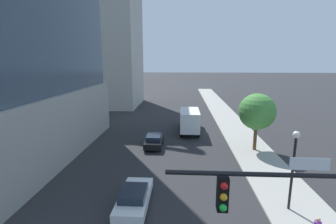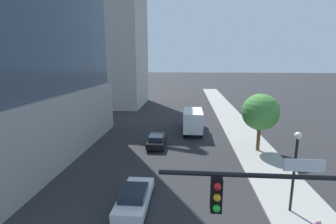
% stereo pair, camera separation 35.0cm
% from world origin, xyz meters
% --- Properties ---
extents(sidewalk, '(4.38, 120.00, 0.15)m').
position_xyz_m(sidewalk, '(8.43, 20.00, 0.07)').
color(sidewalk, '#9E9B93').
rests_on(sidewalk, ground).
extents(construction_building, '(15.27, 14.75, 35.40)m').
position_xyz_m(construction_building, '(-15.57, 48.89, 15.04)').
color(construction_building, '#B2AFA8').
rests_on(construction_building, ground).
extents(traffic_light_pole, '(6.30, 0.48, 6.71)m').
position_xyz_m(traffic_light_pole, '(4.67, 2.87, 4.81)').
color(traffic_light_pole, black).
rests_on(traffic_light_pole, sidewalk).
extents(street_lamp, '(0.44, 0.44, 5.18)m').
position_xyz_m(street_lamp, '(7.84, 10.99, 3.59)').
color(street_lamp, black).
rests_on(street_lamp, sidewalk).
extents(street_tree, '(3.79, 3.79, 6.04)m').
position_xyz_m(street_tree, '(8.73, 21.94, 4.27)').
color(street_tree, brown).
rests_on(street_tree, sidewalk).
extents(car_black, '(1.85, 4.28, 1.41)m').
position_xyz_m(car_black, '(-2.17, 22.61, 0.71)').
color(car_black, black).
rests_on(car_black, ground).
extents(car_white, '(1.93, 4.80, 1.30)m').
position_xyz_m(car_white, '(-2.17, 10.92, 0.66)').
color(car_white, silver).
rests_on(car_white, ground).
extents(box_truck, '(2.45, 7.53, 3.13)m').
position_xyz_m(box_truck, '(1.94, 28.80, 1.79)').
color(box_truck, '#1E4799').
rests_on(box_truck, ground).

